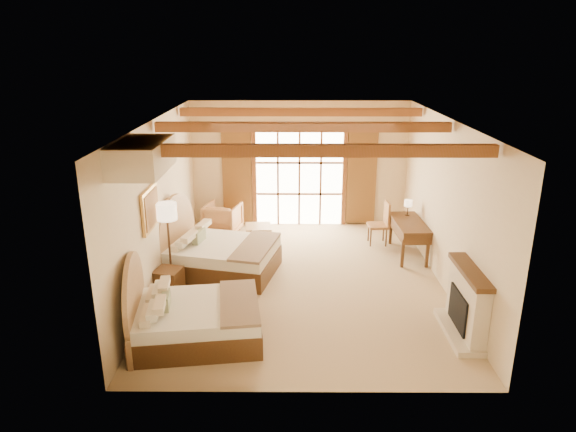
{
  "coord_description": "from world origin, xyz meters",
  "views": [
    {
      "loc": [
        -0.22,
        -9.38,
        4.5
      ],
      "look_at": [
        -0.27,
        0.2,
        1.3
      ],
      "focal_mm": 32.0,
      "sensor_mm": 36.0,
      "label": 1
    }
  ],
  "objects_px": {
    "nightstand": "(169,283)",
    "armchair": "(223,218)",
    "bed_far": "(215,253)",
    "desk": "(408,237)",
    "bed_near": "(188,317)"
  },
  "relations": [
    {
      "from": "bed_far",
      "to": "desk",
      "type": "height_order",
      "value": "bed_far"
    },
    {
      "from": "bed_far",
      "to": "armchair",
      "type": "bearing_deg",
      "value": 106.6
    },
    {
      "from": "nightstand",
      "to": "desk",
      "type": "height_order",
      "value": "desk"
    },
    {
      "from": "bed_far",
      "to": "armchair",
      "type": "relative_size",
      "value": 2.94
    },
    {
      "from": "bed_near",
      "to": "nightstand",
      "type": "distance_m",
      "value": 1.61
    },
    {
      "from": "bed_near",
      "to": "armchair",
      "type": "height_order",
      "value": "bed_near"
    },
    {
      "from": "bed_near",
      "to": "armchair",
      "type": "distance_m",
      "value": 4.92
    },
    {
      "from": "armchair",
      "to": "desk",
      "type": "xyz_separation_m",
      "value": [
        4.33,
        -1.4,
        0.04
      ]
    },
    {
      "from": "nightstand",
      "to": "armchair",
      "type": "distance_m",
      "value": 3.5
    },
    {
      "from": "nightstand",
      "to": "armchair",
      "type": "xyz_separation_m",
      "value": [
        0.58,
        3.45,
        0.11
      ]
    },
    {
      "from": "desk",
      "to": "bed_far",
      "type": "bearing_deg",
      "value": -169.21
    },
    {
      "from": "nightstand",
      "to": "desk",
      "type": "bearing_deg",
      "value": 35.74
    },
    {
      "from": "nightstand",
      "to": "bed_far",
      "type": "bearing_deg",
      "value": 69.46
    },
    {
      "from": "desk",
      "to": "bed_near",
      "type": "bearing_deg",
      "value": -142.8
    },
    {
      "from": "bed_near",
      "to": "desk",
      "type": "xyz_separation_m",
      "value": [
        4.27,
        3.51,
        0.03
      ]
    }
  ]
}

